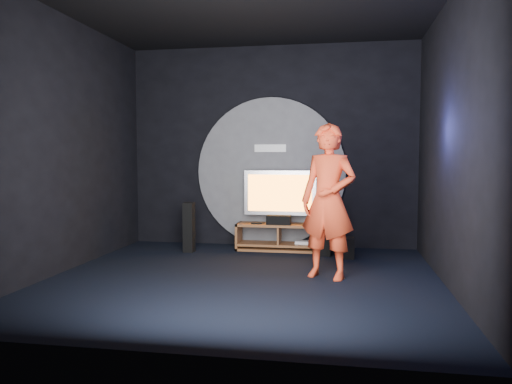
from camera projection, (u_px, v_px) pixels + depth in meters
floor at (243, 279)px, 6.42m from camera, size 5.00×5.00×0.00m
back_wall at (271, 147)px, 8.75m from camera, size 5.00×0.04×3.50m
front_wall at (179, 133)px, 3.84m from camera, size 5.00×0.04×3.50m
left_wall at (62, 143)px, 6.73m from camera, size 0.04×5.00×3.50m
right_wall at (451, 141)px, 5.87m from camera, size 0.04×5.00×3.50m
ceiling at (243, 0)px, 6.17m from camera, size 5.00×5.00×0.01m
wall_disc_panel at (271, 172)px, 8.73m from camera, size 2.60×0.11×2.60m
media_console at (280, 239)px, 8.38m from camera, size 1.43×0.45×0.45m
tv at (280, 195)px, 8.40m from camera, size 1.21×0.22×0.89m
center_speaker at (279, 220)px, 8.27m from camera, size 0.40×0.15×0.15m
remote at (257, 223)px, 8.31m from camera, size 0.18×0.05×0.02m
tower_speaker_left at (189, 227)px, 8.22m from camera, size 0.16×0.18×0.82m
tower_speaker_right at (325, 230)px, 7.91m from camera, size 0.16×0.18×0.82m
subwoofer at (345, 248)px, 7.76m from camera, size 0.29×0.29×0.32m
player at (328, 201)px, 6.41m from camera, size 0.85×0.71×2.00m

